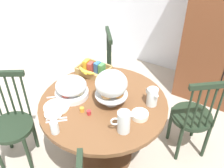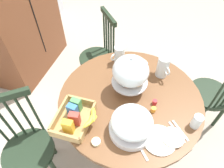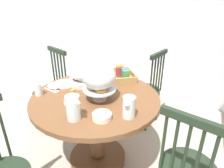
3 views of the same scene
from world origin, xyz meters
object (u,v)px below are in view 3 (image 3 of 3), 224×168
dining_table (96,118)px  orange_juice_pitcher (73,109)px  drinking_glass (38,89)px  pastry_stand_with_dome (99,78)px  fruit_platter_covered (84,75)px  milk_pitcher (129,108)px  cereal_basket (121,74)px  butter_dish (101,75)px  windsor_chair_facing_door (52,92)px  china_plate_large (64,84)px  cereal_bowl (102,116)px  windsor_chair_by_cabinet (145,91)px  china_plate_small (56,85)px

dining_table → orange_juice_pitcher: (0.31, -0.20, 0.31)m
dining_table → drinking_glass: 0.58m
pastry_stand_with_dome → fruit_platter_covered: 0.38m
pastry_stand_with_dome → milk_pitcher: bearing=27.9°
milk_pitcher → orange_juice_pitcher: bearing=-99.0°
cereal_basket → butter_dish: (-0.12, -0.19, -0.04)m
windsor_chair_facing_door → china_plate_large: windsor_chair_facing_door is taller
windsor_chair_facing_door → cereal_bowl: bearing=21.6°
orange_juice_pitcher → china_plate_large: size_ratio=0.85×
dining_table → windsor_chair_by_cabinet: size_ratio=1.16×
pastry_stand_with_dome → china_plate_large: size_ratio=1.56×
china_plate_large → cereal_basket: bearing=91.4°
windsor_chair_facing_door → china_plate_small: windsor_chair_facing_door is taller
china_plate_small → butter_dish: same height
windsor_chair_by_cabinet → china_plate_small: (0.25, -1.04, 0.30)m
fruit_platter_covered → china_plate_large: bearing=-95.1°
milk_pitcher → drinking_glass: milk_pitcher is taller
windsor_chair_by_cabinet → dining_table: bearing=-53.3°
milk_pitcher → drinking_glass: bearing=-126.6°
milk_pitcher → china_plate_small: (-0.64, -0.53, -0.06)m
cereal_bowl → milk_pitcher: bearing=85.0°
pastry_stand_with_dome → fruit_platter_covered: size_ratio=1.15×
fruit_platter_covered → butter_dish: bearing=126.9°
pastry_stand_with_dome → butter_dish: pastry_stand_with_dome is taller
windsor_chair_by_cabinet → pastry_stand_with_dome: size_ratio=2.83×
pastry_stand_with_dome → butter_dish: bearing=168.4°
china_plate_large → butter_dish: 0.41m
china_plate_large → milk_pitcher: bearing=33.7°
pastry_stand_with_dome → drinking_glass: bearing=-110.8°
fruit_platter_covered → china_plate_small: fruit_platter_covered is taller
windsor_chair_facing_door → cereal_bowl: (1.10, 0.43, 0.31)m
dining_table → milk_pitcher: 0.52m
windsor_chair_facing_door → milk_pitcher: (1.12, 0.63, 0.36)m
orange_juice_pitcher → drinking_glass: orange_juice_pitcher is taller
orange_juice_pitcher → drinking_glass: size_ratio=1.70×
fruit_platter_covered → pastry_stand_with_dome: bearing=15.0°
pastry_stand_with_dome → orange_juice_pitcher: pastry_stand_with_dome is taller
dining_table → pastry_stand_with_dome: (0.07, 0.03, 0.43)m
milk_pitcher → butter_dish: bearing=-175.8°
milk_pitcher → cereal_basket: 0.71m
china_plate_large → windsor_chair_facing_door: bearing=-157.9°
fruit_platter_covered → drinking_glass: size_ratio=2.73×
milk_pitcher → drinking_glass: 0.84m
orange_juice_pitcher → cereal_basket: 0.82m
milk_pitcher → butter_dish: 0.81m
china_plate_small → cereal_bowl: (0.62, 0.34, 0.01)m
windsor_chair_by_cabinet → butter_dish: bearing=-81.9°
orange_juice_pitcher → cereal_basket: bearing=140.3°
fruit_platter_covered → china_plate_small: (0.02, -0.28, -0.07)m
milk_pitcher → dining_table: bearing=-153.0°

